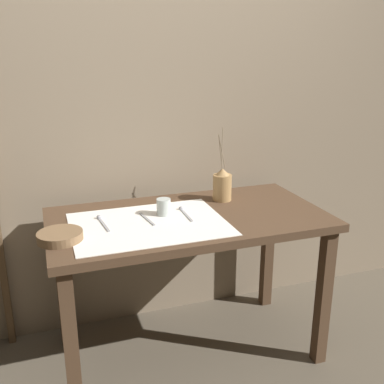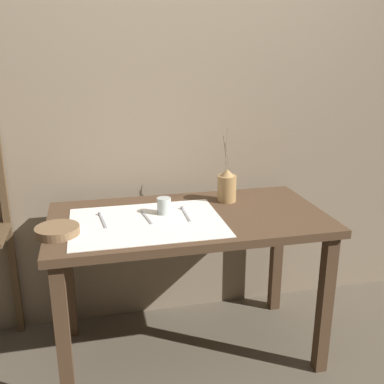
{
  "view_description": "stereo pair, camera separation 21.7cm",
  "coord_description": "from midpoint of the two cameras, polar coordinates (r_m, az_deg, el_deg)",
  "views": [
    {
      "loc": [
        -0.66,
        -1.96,
        1.56
      ],
      "look_at": [
        0.02,
        0.0,
        0.9
      ],
      "focal_mm": 42.0,
      "sensor_mm": 36.0,
      "label": 1
    },
    {
      "loc": [
        -0.45,
        -2.02,
        1.56
      ],
      "look_at": [
        0.02,
        0.0,
        0.9
      ],
      "focal_mm": 42.0,
      "sensor_mm": 36.0,
      "label": 2
    }
  ],
  "objects": [
    {
      "name": "spoon_outer",
      "position": [
        2.25,
        1.74,
        -2.45
      ],
      "size": [
        0.02,
        0.2,
        0.02
      ],
      "color": "#939399",
      "rests_on": "wooden_table"
    },
    {
      "name": "glass_tumbler_near",
      "position": [
        2.21,
        -0.78,
        -1.81
      ],
      "size": [
        0.07,
        0.07,
        0.08
      ],
      "color": "#B7C1BC",
      "rests_on": "wooden_table"
    },
    {
      "name": "linen_cloth",
      "position": [
        2.12,
        -2.84,
        -3.92
      ],
      "size": [
        0.71,
        0.53,
        0.0
      ],
      "color": "white",
      "rests_on": "wooden_table"
    },
    {
      "name": "ground_plane",
      "position": [
        2.59,
        2.12,
        -19.46
      ],
      "size": [
        12.0,
        12.0,
        0.0
      ],
      "primitive_type": "plane",
      "color": "brown"
    },
    {
      "name": "wooden_bowl",
      "position": [
        2.03,
        -13.83,
        -4.87
      ],
      "size": [
        0.19,
        0.19,
        0.04
      ],
      "color": "brown",
      "rests_on": "wooden_table"
    },
    {
      "name": "stone_wall_back",
      "position": [
        2.54,
        -0.34,
        9.5
      ],
      "size": [
        7.0,
        0.06,
        2.4
      ],
      "color": "gray",
      "rests_on": "ground_plane"
    },
    {
      "name": "wooden_table",
      "position": [
        2.24,
        2.31,
        -5.56
      ],
      "size": [
        1.35,
        0.71,
        0.78
      ],
      "color": "#4C3523",
      "rests_on": "ground_plane"
    },
    {
      "name": "fork_inner",
      "position": [
        2.17,
        -2.99,
        -3.27
      ],
      "size": [
        0.04,
        0.18,
        0.0
      ],
      "color": "#939399",
      "rests_on": "wooden_table"
    },
    {
      "name": "pitcher_with_flowers",
      "position": [
        2.4,
        7.04,
        0.67
      ],
      "size": [
        0.1,
        0.1,
        0.39
      ],
      "color": "#A87F4C",
      "rests_on": "wooden_table"
    },
    {
      "name": "spoon_inner",
      "position": [
        2.19,
        -8.7,
        -3.18
      ],
      "size": [
        0.04,
        0.2,
        0.02
      ],
      "color": "#939399",
      "rests_on": "wooden_table"
    }
  ]
}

